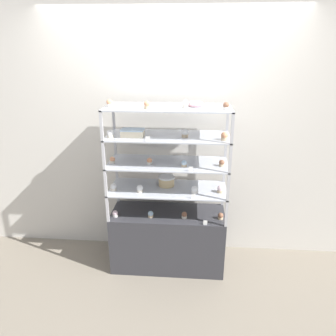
% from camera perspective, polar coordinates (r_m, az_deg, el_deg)
% --- Properties ---
extents(ground_plane, '(20.00, 20.00, 0.00)m').
position_cam_1_polar(ground_plane, '(3.59, -0.00, -16.19)').
color(ground_plane, gray).
extents(back_wall, '(8.00, 0.05, 2.60)m').
position_cam_1_polar(back_wall, '(3.36, 0.51, 5.96)').
color(back_wall, silver).
rests_on(back_wall, ground_plane).
extents(display_base, '(1.12, 0.46, 0.60)m').
position_cam_1_polar(display_base, '(3.42, -0.00, -12.17)').
color(display_base, '#333338').
rests_on(display_base, ground_plane).
extents(display_riser_lower, '(1.12, 0.46, 0.26)m').
position_cam_1_polar(display_riser_lower, '(3.16, -0.00, -3.85)').
color(display_riser_lower, '#B7B7BC').
rests_on(display_riser_lower, display_base).
extents(display_riser_middle, '(1.12, 0.46, 0.26)m').
position_cam_1_polar(display_riser_middle, '(3.06, -0.00, 0.62)').
color(display_riser_middle, '#B7B7BC').
rests_on(display_riser_middle, display_riser_lower).
extents(display_riser_upper, '(1.12, 0.46, 0.26)m').
position_cam_1_polar(display_riser_upper, '(2.98, -0.00, 5.35)').
color(display_riser_upper, '#B7B7BC').
rests_on(display_riser_upper, display_riser_middle).
extents(display_riser_top, '(1.12, 0.46, 0.26)m').
position_cam_1_polar(display_riser_top, '(2.92, -0.00, 10.30)').
color(display_riser_top, '#B7B7BC').
rests_on(display_riser_top, display_riser_upper).
extents(layer_cake_centerpiece, '(0.16, 0.16, 0.10)m').
position_cam_1_polar(layer_cake_centerpiece, '(3.20, -0.28, -2.27)').
color(layer_cake_centerpiece, '#DBBC84').
rests_on(layer_cake_centerpiece, display_riser_lower).
extents(sheet_cake_frosted, '(0.20, 0.13, 0.07)m').
position_cam_1_polar(sheet_cake_frosted, '(2.96, -6.17, 6.12)').
color(sheet_cake_frosted, beige).
rests_on(sheet_cake_frosted, display_riser_upper).
extents(cupcake_0, '(0.05, 0.05, 0.06)m').
position_cam_1_polar(cupcake_0, '(3.22, -9.19, -7.85)').
color(cupcake_0, white).
rests_on(cupcake_0, display_base).
extents(cupcake_1, '(0.05, 0.05, 0.06)m').
position_cam_1_polar(cupcake_1, '(3.18, -3.04, -8.04)').
color(cupcake_1, '#CCB28C').
rests_on(cupcake_1, display_base).
extents(cupcake_2, '(0.05, 0.05, 0.06)m').
position_cam_1_polar(cupcake_2, '(3.16, 2.85, -8.20)').
color(cupcake_2, beige).
rests_on(cupcake_2, display_base).
extents(cupcake_3, '(0.05, 0.05, 0.06)m').
position_cam_1_polar(cupcake_3, '(3.18, 9.15, -8.27)').
color(cupcake_3, '#CCB28C').
rests_on(cupcake_3, display_base).
extents(price_tag_0, '(0.04, 0.00, 0.04)m').
position_cam_1_polar(price_tag_0, '(3.07, 6.51, -9.45)').
color(price_tag_0, white).
rests_on(price_tag_0, display_base).
extents(cupcake_4, '(0.06, 0.06, 0.07)m').
position_cam_1_polar(cupcake_4, '(3.14, -9.47, -3.31)').
color(cupcake_4, beige).
rests_on(cupcake_4, display_riser_lower).
extents(cupcake_5, '(0.06, 0.06, 0.07)m').
position_cam_1_polar(cupcake_5, '(3.07, -4.94, -3.62)').
color(cupcake_5, beige).
rests_on(cupcake_5, display_riser_lower).
extents(cupcake_6, '(0.06, 0.06, 0.07)m').
position_cam_1_polar(cupcake_6, '(3.05, 4.64, -3.80)').
color(cupcake_6, white).
rests_on(cupcake_6, display_riser_lower).
extents(cupcake_7, '(0.06, 0.06, 0.07)m').
position_cam_1_polar(cupcake_7, '(3.09, 9.11, -3.65)').
color(cupcake_7, '#CCB28C').
rests_on(cupcake_7, display_riser_lower).
extents(price_tag_1, '(0.04, 0.00, 0.04)m').
position_cam_1_polar(price_tag_1, '(2.94, 4.44, -4.98)').
color(price_tag_1, white).
rests_on(price_tag_1, display_riser_lower).
extents(cupcake_8, '(0.05, 0.05, 0.06)m').
position_cam_1_polar(cupcake_8, '(3.09, -9.65, 1.39)').
color(cupcake_8, beige).
rests_on(cupcake_8, display_riser_middle).
extents(cupcake_9, '(0.05, 0.05, 0.06)m').
position_cam_1_polar(cupcake_9, '(3.01, -3.24, 1.20)').
color(cupcake_9, white).
rests_on(cupcake_9, display_riser_middle).
extents(cupcake_10, '(0.05, 0.05, 0.06)m').
position_cam_1_polar(cupcake_10, '(2.95, 2.83, 0.77)').
color(cupcake_10, '#CCB28C').
rests_on(cupcake_10, display_riser_middle).
extents(cupcake_11, '(0.05, 0.05, 0.06)m').
position_cam_1_polar(cupcake_11, '(3.00, 9.33, 0.84)').
color(cupcake_11, '#CCB28C').
rests_on(cupcake_11, display_riser_middle).
extents(price_tag_2, '(0.04, 0.00, 0.04)m').
position_cam_1_polar(price_tag_2, '(2.84, 3.97, -0.19)').
color(price_tag_2, white).
rests_on(price_tag_2, display_riser_middle).
extents(cupcake_12, '(0.06, 0.06, 0.07)m').
position_cam_1_polar(cupcake_12, '(2.94, -10.05, 5.85)').
color(cupcake_12, beige).
rests_on(cupcake_12, display_riser_upper).
extents(cupcake_13, '(0.06, 0.06, 0.07)m').
position_cam_1_polar(cupcake_13, '(2.92, 2.98, 6.05)').
color(cupcake_13, '#CCB28C').
rests_on(cupcake_13, display_riser_upper).
extents(cupcake_14, '(0.06, 0.06, 0.07)m').
position_cam_1_polar(cupcake_14, '(2.86, 9.80, 5.47)').
color(cupcake_14, '#CCB28C').
rests_on(cupcake_14, display_riser_upper).
extents(price_tag_3, '(0.04, 0.00, 0.04)m').
position_cam_1_polar(price_tag_3, '(2.79, -3.56, 5.06)').
color(price_tag_3, white).
rests_on(price_tag_3, display_riser_upper).
extents(cupcake_15, '(0.05, 0.05, 0.07)m').
position_cam_1_polar(cupcake_15, '(2.95, -10.18, 11.06)').
color(cupcake_15, white).
rests_on(cupcake_15, display_riser_top).
extents(cupcake_16, '(0.05, 0.05, 0.07)m').
position_cam_1_polar(cupcake_16, '(2.82, -3.68, 10.88)').
color(cupcake_16, '#CCB28C').
rests_on(cupcake_16, display_riser_top).
extents(cupcake_17, '(0.05, 0.05, 0.07)m').
position_cam_1_polar(cupcake_17, '(2.87, 3.06, 11.08)').
color(cupcake_17, beige).
rests_on(cupcake_17, display_riser_top).
extents(cupcake_18, '(0.05, 0.05, 0.07)m').
position_cam_1_polar(cupcake_18, '(2.80, 10.07, 10.55)').
color(cupcake_18, white).
rests_on(cupcake_18, display_riser_top).
extents(price_tag_4, '(0.04, 0.00, 0.04)m').
position_cam_1_polar(price_tag_4, '(2.71, -0.45, 10.34)').
color(price_tag_4, white).
rests_on(price_tag_4, display_riser_top).
extents(donut_glazed, '(0.14, 0.14, 0.04)m').
position_cam_1_polar(donut_glazed, '(2.95, 4.78, 11.06)').
color(donut_glazed, '#EFB2BC').
rests_on(donut_glazed, display_riser_top).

